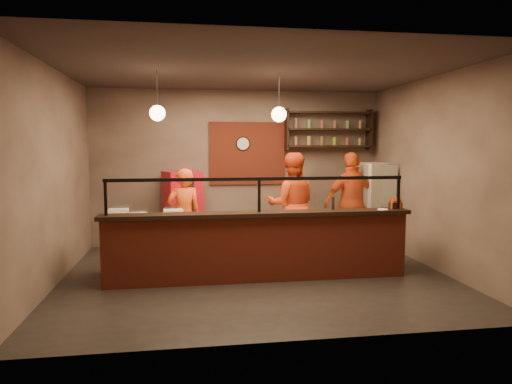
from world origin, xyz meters
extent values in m
plane|color=black|center=(0.00, 0.00, 0.00)|extent=(6.00, 6.00, 0.00)
plane|color=#3C322F|center=(0.00, 0.00, 3.20)|extent=(6.00, 6.00, 0.00)
plane|color=#7E685C|center=(0.00, 2.50, 1.60)|extent=(6.00, 0.00, 6.00)
plane|color=#7E685C|center=(-3.00, 0.00, 1.60)|extent=(0.00, 5.00, 5.00)
plane|color=#7E685C|center=(3.00, 0.00, 1.60)|extent=(0.00, 5.00, 5.00)
plane|color=#7E685C|center=(0.00, -2.50, 1.60)|extent=(6.00, 0.00, 6.00)
cube|color=maroon|center=(0.20, 2.47, 1.90)|extent=(1.60, 0.04, 1.30)
cube|color=maroon|center=(0.00, -0.30, 0.50)|extent=(4.60, 0.25, 1.00)
cube|color=black|center=(0.00, -0.30, 1.03)|extent=(4.70, 0.37, 0.06)
cube|color=gray|center=(0.00, 0.20, 0.42)|extent=(4.60, 0.75, 0.85)
cube|color=silver|center=(0.00, 0.20, 0.88)|extent=(4.60, 0.75, 0.05)
cube|color=white|center=(0.00, -0.30, 1.31)|extent=(4.40, 0.02, 0.50)
cube|color=black|center=(0.00, -0.30, 1.56)|extent=(4.50, 0.05, 0.05)
cube|color=black|center=(-2.22, -0.30, 1.31)|extent=(0.04, 0.04, 0.50)
cube|color=black|center=(0.00, -0.30, 1.31)|extent=(0.04, 0.04, 0.50)
cube|color=black|center=(2.22, -0.30, 1.31)|extent=(0.04, 0.04, 0.50)
cube|color=black|center=(1.90, 2.32, 2.05)|extent=(1.80, 0.28, 0.04)
cube|color=black|center=(1.90, 2.32, 2.40)|extent=(1.80, 0.28, 0.04)
cube|color=black|center=(1.90, 2.32, 2.75)|extent=(1.80, 0.28, 0.04)
cube|color=black|center=(1.00, 2.32, 2.40)|extent=(0.04, 0.28, 0.85)
cube|color=black|center=(2.80, 2.32, 2.40)|extent=(0.04, 0.28, 0.85)
cylinder|color=black|center=(0.10, 2.46, 2.10)|extent=(0.30, 0.04, 0.30)
cylinder|color=black|center=(-1.50, 0.20, 2.90)|extent=(0.01, 0.01, 0.60)
sphere|color=#EEB383|center=(-1.50, 0.20, 2.55)|extent=(0.24, 0.24, 0.24)
cylinder|color=black|center=(0.40, 0.20, 2.90)|extent=(0.01, 0.01, 0.60)
sphere|color=#EEB383|center=(0.40, 0.20, 2.55)|extent=(0.24, 0.24, 0.24)
imported|color=#DE4A14|center=(-1.13, 1.02, 0.83)|extent=(0.68, 0.53, 1.66)
imported|color=red|center=(0.85, 1.16, 0.97)|extent=(1.03, 0.85, 1.93)
imported|color=#D44213|center=(2.05, 1.25, 0.97)|extent=(1.17, 0.57, 1.94)
cube|color=beige|center=(2.60, 1.57, 0.86)|extent=(0.90, 0.87, 1.72)
cube|color=red|center=(-1.16, 2.15, 0.78)|extent=(0.83, 0.80, 1.55)
cylinder|color=white|center=(-0.07, 0.33, 0.91)|extent=(0.59, 0.59, 0.01)
cube|color=white|center=(-1.29, 0.23, 0.97)|extent=(0.32, 0.27, 0.15)
cube|color=silver|center=(-2.15, 0.40, 0.98)|extent=(0.32, 0.27, 0.15)
cube|color=silver|center=(-1.81, 0.02, 0.97)|extent=(0.34, 0.31, 0.14)
cylinder|color=yellow|center=(-1.23, 0.30, 0.93)|extent=(0.34, 0.11, 0.06)
cube|color=black|center=(2.20, -0.25, 1.11)|extent=(0.19, 0.16, 0.10)
cylinder|color=black|center=(1.18, -0.22, 1.16)|extent=(0.05, 0.05, 0.20)
cylinder|color=white|center=(1.94, -0.35, 1.07)|extent=(0.19, 0.19, 0.01)
camera|label=1|loc=(-1.08, -7.01, 2.04)|focal=32.00mm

